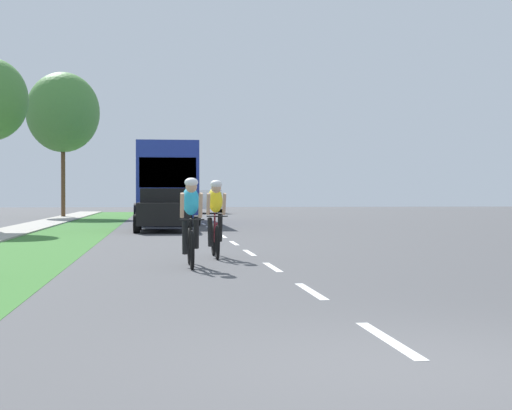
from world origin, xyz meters
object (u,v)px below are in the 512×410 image
object	(u,v)px
cyclist_trailing	(215,218)
sedan_black	(163,210)
street_tree_far	(63,112)
bus_blue	(166,180)
pickup_white	(208,202)
cyclist_lead	(191,221)

from	to	relation	value
cyclist_trailing	sedan_black	xyz separation A→B (m)	(-1.00, 12.06, -0.04)
cyclist_trailing	street_tree_far	bearing A→B (deg)	102.24
bus_blue	street_tree_far	size ratio (longest dim) A/B	1.38
cyclist_trailing	pickup_white	xyz separation A→B (m)	(2.36, 39.78, 0.02)
pickup_white	street_tree_far	distance (m)	13.93
cyclist_lead	cyclist_trailing	xyz separation A→B (m)	(0.59, 2.05, 0.00)
bus_blue	cyclist_trailing	bearing A→B (deg)	-87.89
sedan_black	bus_blue	world-z (taller)	bus_blue
cyclist_lead	cyclist_trailing	distance (m)	2.13
sedan_black	pickup_white	world-z (taller)	pickup_white
cyclist_lead	bus_blue	world-z (taller)	bus_blue
cyclist_trailing	bus_blue	size ratio (longest dim) A/B	0.15
cyclist_trailing	cyclist_lead	bearing A→B (deg)	-105.96
cyclist_trailing	sedan_black	world-z (taller)	cyclist_trailing
street_tree_far	pickup_white	bearing A→B (deg)	45.86
sedan_black	cyclist_lead	bearing A→B (deg)	-88.33
cyclist_lead	street_tree_far	world-z (taller)	street_tree_far
sedan_black	bus_blue	xyz separation A→B (m)	(0.22, 8.95, 1.21)
pickup_white	cyclist_lead	bearing A→B (deg)	-94.03
sedan_black	bus_blue	distance (m)	9.03
pickup_white	street_tree_far	bearing A→B (deg)	-134.14
sedan_black	street_tree_far	xyz separation A→B (m)	(-5.62, 18.46, 5.32)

